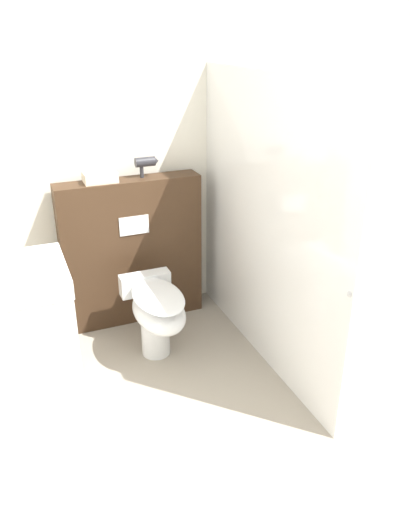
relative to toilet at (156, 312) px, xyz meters
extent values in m
plane|color=#9E9384|center=(0.28, -1.22, -0.36)|extent=(12.00, 12.00, 0.00)
cube|color=silver|center=(0.28, 0.77, 0.89)|extent=(8.00, 0.06, 2.50)
cube|color=#3D2819|center=(0.00, 0.60, 0.21)|extent=(1.07, 0.20, 1.14)
cube|color=white|center=(0.00, 0.50, 0.46)|extent=(0.22, 0.01, 0.14)
cube|color=silver|center=(0.69, -0.20, 0.59)|extent=(0.01, 1.89, 1.92)
sphere|color=#B2B2B7|center=(0.69, -1.11, 0.55)|extent=(0.04, 0.04, 0.04)
cylinder|color=white|center=(0.00, 0.05, -0.17)|extent=(0.20, 0.20, 0.38)
ellipsoid|color=white|center=(0.00, -0.05, 0.04)|extent=(0.33, 0.58, 0.21)
ellipsoid|color=white|center=(0.00, -0.05, 0.15)|extent=(0.32, 0.57, 0.02)
cube|color=white|center=(0.00, 0.26, 0.09)|extent=(0.36, 0.11, 0.16)
cube|color=white|center=(-0.86, -0.34, 0.09)|extent=(0.52, 0.53, 0.90)
cube|color=white|center=(-0.86, -0.34, 0.59)|extent=(0.53, 0.54, 0.10)
cylinder|color=silver|center=(-0.86, -0.20, 0.71)|extent=(0.02, 0.02, 0.14)
cylinder|color=#2D2D33|center=(0.14, 0.61, 0.89)|extent=(0.14, 0.07, 0.07)
cone|color=#2D2D33|center=(0.23, 0.61, 0.89)|extent=(0.03, 0.06, 0.06)
cylinder|color=#2D2D33|center=(0.11, 0.61, 0.83)|extent=(0.03, 0.03, 0.11)
cube|color=beige|center=(-0.19, 0.61, 0.81)|extent=(0.23, 0.17, 0.07)
camera|label=1|loc=(-0.82, -2.86, 1.74)|focal=35.00mm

